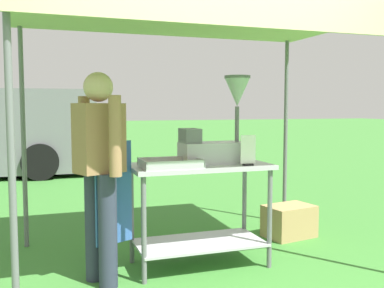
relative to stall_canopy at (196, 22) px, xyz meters
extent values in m
plane|color=#3D7F33|center=(-0.12, 4.83, -2.07)|extent=(70.00, 70.00, 0.00)
cylinder|color=slate|center=(-1.42, -0.81, -1.02)|extent=(0.04, 0.04, 2.10)
cylinder|color=slate|center=(-1.42, 0.91, -1.02)|extent=(0.04, 0.04, 2.10)
cylinder|color=slate|center=(1.42, 0.91, -1.02)|extent=(0.04, 0.04, 2.10)
cube|color=#CCB78E|center=(0.00, 0.05, 0.06)|extent=(3.04, 1.92, 0.05)
cube|color=#CCB78E|center=(0.00, -0.90, -0.07)|extent=(3.04, 0.02, 0.24)
cube|color=#B7B7BC|center=(0.00, -0.10, -1.21)|extent=(1.17, 0.59, 0.04)
cube|color=#B7B7BC|center=(0.00, -0.10, -1.87)|extent=(1.08, 0.54, 0.02)
cylinder|color=slate|center=(-0.54, -0.34, -1.65)|extent=(0.04, 0.04, 0.84)
cylinder|color=slate|center=(0.54, -0.34, -1.65)|extent=(0.04, 0.04, 0.84)
cylinder|color=slate|center=(-0.54, 0.15, -1.65)|extent=(0.04, 0.04, 0.84)
cylinder|color=slate|center=(0.54, 0.15, -1.65)|extent=(0.04, 0.04, 0.84)
cube|color=#B7B7BC|center=(-0.29, -0.23, -1.19)|extent=(0.47, 0.32, 0.01)
cube|color=#B7B7BC|center=(-0.29, -0.38, -1.15)|extent=(0.47, 0.01, 0.06)
cube|color=#B7B7BC|center=(-0.29, -0.07, -1.15)|extent=(0.47, 0.01, 0.06)
cube|color=#B7B7BC|center=(-0.52, -0.23, -1.15)|extent=(0.01, 0.32, 0.06)
cube|color=#B7B7BC|center=(-0.06, -0.23, -1.15)|extent=(0.01, 0.32, 0.06)
torus|color=gold|center=(-0.30, -0.29, -1.17)|extent=(0.08, 0.08, 0.02)
torus|color=gold|center=(-0.19, -0.27, -1.17)|extent=(0.07, 0.07, 0.02)
torus|color=gold|center=(-0.26, -0.14, -1.17)|extent=(0.08, 0.08, 0.02)
torus|color=gold|center=(-0.45, -0.13, -1.17)|extent=(0.08, 0.08, 0.02)
torus|color=gold|center=(-0.42, -0.29, -1.17)|extent=(0.09, 0.09, 0.02)
torus|color=gold|center=(-0.19, -0.21, -1.17)|extent=(0.10, 0.10, 0.02)
torus|color=gold|center=(-0.37, -0.24, -1.17)|extent=(0.08, 0.08, 0.02)
torus|color=gold|center=(-0.19, -0.12, -1.17)|extent=(0.10, 0.10, 0.02)
cube|color=#B7B7BC|center=(0.13, -0.07, -1.11)|extent=(0.56, 0.28, 0.18)
cube|color=slate|center=(-0.08, -0.07, -0.96)|extent=(0.14, 0.22, 0.12)
cylinder|color=slate|center=(0.35, -0.07, -0.86)|extent=(0.04, 0.04, 0.30)
cone|color=#B7B7BC|center=(0.35, -0.07, -0.59)|extent=(0.21, 0.21, 0.24)
cylinder|color=slate|center=(0.35, -0.07, -0.46)|extent=(0.22, 0.22, 0.02)
cube|color=black|center=(0.35, -0.31, -1.19)|extent=(0.08, 0.05, 0.02)
cube|color=white|center=(0.35, -0.31, -1.06)|extent=(0.13, 0.02, 0.23)
cylinder|color=#2D3347|center=(-0.89, -0.14, -1.64)|extent=(0.14, 0.14, 0.86)
cylinder|color=#2D3347|center=(-0.81, -0.32, -1.64)|extent=(0.14, 0.14, 0.86)
cube|color=#9E704C|center=(-0.85, -0.23, -0.95)|extent=(0.40, 0.34, 0.52)
cube|color=#335BA3|center=(-0.74, -0.18, -1.38)|extent=(0.30, 0.15, 0.80)
cylinder|color=#9E704C|center=(-0.93, -0.03, -0.92)|extent=(0.12, 0.12, 0.58)
cylinder|color=#9E704C|center=(-0.76, -0.43, -0.92)|extent=(0.12, 0.12, 0.58)
sphere|color=#DBB28E|center=(-0.85, -0.23, -0.57)|extent=(0.22, 0.22, 0.22)
cube|color=tan|center=(1.16, 0.38, -1.90)|extent=(0.55, 0.43, 0.33)
cylinder|color=black|center=(-1.31, 5.00, -1.73)|extent=(0.69, 0.26, 0.68)
cylinder|color=black|center=(-1.26, 6.86, -1.73)|extent=(0.69, 0.26, 0.68)
camera|label=1|loc=(-1.24, -3.56, -0.72)|focal=41.16mm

